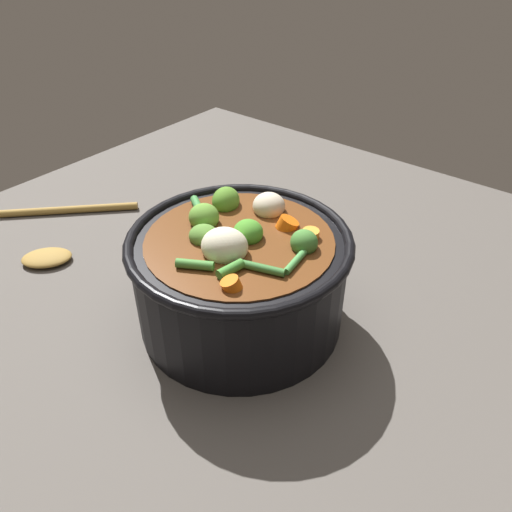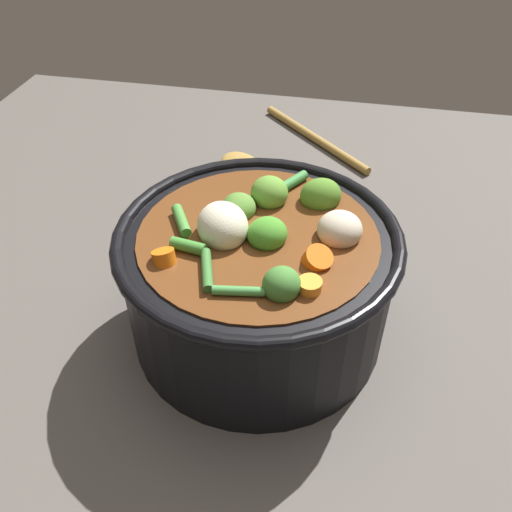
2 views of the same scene
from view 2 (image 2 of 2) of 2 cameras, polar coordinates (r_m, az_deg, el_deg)
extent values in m
plane|color=#514C47|center=(0.56, 0.19, -7.38)|extent=(1.10, 1.10, 0.00)
cylinder|color=black|center=(0.52, 0.20, -3.02)|extent=(0.25, 0.25, 0.12)
torus|color=black|center=(0.48, 0.22, 2.08)|extent=(0.26, 0.26, 0.01)
cylinder|color=brown|center=(0.51, 0.20, -2.62)|extent=(0.21, 0.21, 0.11)
ellipsoid|color=#5E9433|center=(0.51, 1.94, 6.61)|extent=(0.05, 0.05, 0.03)
ellipsoid|color=#458E29|center=(0.47, 1.20, 2.35)|extent=(0.05, 0.05, 0.03)
ellipsoid|color=#558533|center=(0.50, -1.81, 5.14)|extent=(0.04, 0.04, 0.02)
ellipsoid|color=#4F8227|center=(0.52, 6.83, 6.34)|extent=(0.05, 0.05, 0.03)
ellipsoid|color=#427D33|center=(0.42, 2.71, -3.01)|extent=(0.04, 0.04, 0.03)
cylinder|color=orange|center=(0.45, 6.42, -0.43)|extent=(0.04, 0.04, 0.02)
cylinder|color=orange|center=(0.42, 5.68, -3.33)|extent=(0.03, 0.03, 0.01)
cylinder|color=orange|center=(0.45, -9.64, -0.26)|extent=(0.03, 0.03, 0.02)
ellipsoid|color=beige|center=(0.48, 8.81, 2.77)|extent=(0.06, 0.06, 0.03)
ellipsoid|color=beige|center=(0.47, -3.53, 3.16)|extent=(0.06, 0.07, 0.04)
cylinder|color=#458F44|center=(0.42, -1.83, -3.71)|extent=(0.04, 0.01, 0.01)
cylinder|color=#3D842F|center=(0.46, -7.16, 1.03)|extent=(0.03, 0.02, 0.01)
cylinder|color=#3D8641|center=(0.54, 3.90, 7.81)|extent=(0.03, 0.04, 0.01)
cylinder|color=#458737|center=(0.49, -7.80, 3.88)|extent=(0.03, 0.04, 0.01)
cylinder|color=#387232|center=(0.44, -5.20, -1.46)|extent=(0.02, 0.05, 0.01)
ellipsoid|color=olive|center=(0.79, -1.61, 9.70)|extent=(0.08, 0.08, 0.01)
cylinder|color=olive|center=(0.87, 6.20, 12.26)|extent=(0.18, 0.18, 0.01)
camera|label=1|loc=(0.43, -76.78, 14.11)|focal=35.38mm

